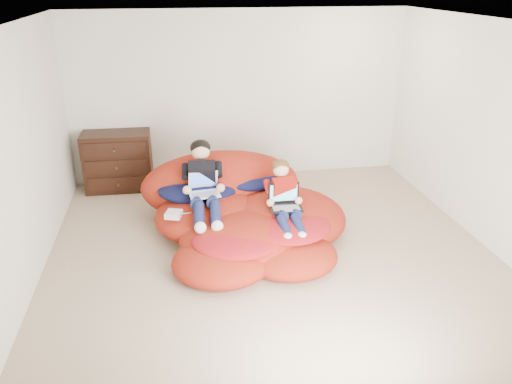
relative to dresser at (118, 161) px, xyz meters
The scene contains 9 objects.
room_shell 2.91m from the dresser, 50.72° to the right, with size 5.10×5.10×2.77m.
dresser is the anchor object (origin of this frame).
beanbag_pile 2.33m from the dresser, 47.28° to the right, with size 2.48×2.41×0.94m.
cream_pillow 1.39m from the dresser, 47.69° to the right, with size 0.48×0.30×0.30m, color beige.
older_boy 1.99m from the dresser, 55.02° to the right, with size 0.35×1.12×0.75m.
younger_boy 2.86m from the dresser, 45.08° to the right, with size 0.31×0.92×0.66m.
laptop_white 2.03m from the dresser, 56.04° to the right, with size 0.37×0.37×0.24m.
laptop_black 2.89m from the dresser, 45.63° to the right, with size 0.36×0.28×0.26m.
power_adapter 2.04m from the dresser, 68.07° to the right, with size 0.17×0.17×0.06m, color silver.
Camera 1 is at (-1.02, -4.83, 2.91)m, focal length 35.00 mm.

